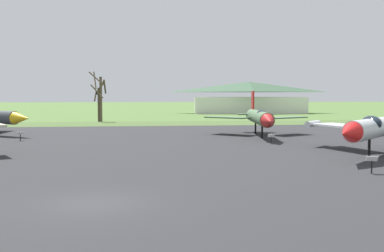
% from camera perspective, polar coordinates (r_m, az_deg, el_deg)
% --- Properties ---
extents(ground_plane, '(600.00, 600.00, 0.00)m').
position_cam_1_polar(ground_plane, '(19.36, -12.08, -9.40)').
color(ground_plane, '#4C6B33').
extents(asphalt_apron, '(74.45, 59.02, 0.05)m').
position_cam_1_polar(asphalt_apron, '(36.79, -9.75, -3.10)').
color(asphalt_apron, '#28282B').
rests_on(asphalt_apron, ground).
extents(grass_verge_strip, '(134.45, 12.00, 0.06)m').
position_cam_1_polar(grass_verge_strip, '(72.16, -8.52, 0.26)').
color(grass_verge_strip, '#455D2E').
rests_on(grass_verge_strip, ground).
extents(info_placard_front_left, '(0.63, 0.34, 0.90)m').
position_cam_1_polar(info_placard_front_left, '(47.51, -20.39, -1.06)').
color(info_placard_front_left, black).
rests_on(info_placard_front_left, ground).
extents(jet_fighter_front_right, '(11.53, 15.17, 4.93)m').
position_cam_1_polar(jet_fighter_front_right, '(49.65, 8.27, 1.09)').
color(jet_fighter_front_right, '#4C6B47').
rests_on(jet_fighter_front_right, ground).
extents(info_placard_front_right, '(0.59, 0.30, 0.94)m').
position_cam_1_polar(info_placard_front_right, '(42.18, 9.71, -1.45)').
color(info_placard_front_right, black).
rests_on(info_placard_front_right, ground).
extents(jet_fighter_rear_center, '(13.24, 13.26, 4.77)m').
position_cam_1_polar(jet_fighter_rear_center, '(36.80, 22.14, -0.08)').
color(jet_fighter_rear_center, silver).
rests_on(jet_fighter_rear_center, ground).
extents(info_placard_rear_center, '(0.69, 0.42, 1.04)m').
position_cam_1_polar(info_placard_rear_center, '(27.66, 21.27, -4.17)').
color(info_placard_rear_center, black).
rests_on(info_placard_rear_center, ground).
extents(bare_tree_left_of_center, '(2.04, 2.07, 7.10)m').
position_cam_1_polar(bare_tree_left_of_center, '(79.21, -11.29, 2.98)').
color(bare_tree_left_of_center, '#42382D').
rests_on(bare_tree_left_of_center, ground).
extents(bare_tree_center, '(2.57, 2.72, 8.40)m').
position_cam_1_polar(bare_tree_center, '(78.62, -11.30, 3.72)').
color(bare_tree_center, brown).
rests_on(bare_tree_center, ground).
extents(visitor_building, '(29.64, 15.41, 7.89)m').
position_cam_1_polar(visitor_building, '(117.43, 6.99, 3.50)').
color(visitor_building, silver).
rests_on(visitor_building, ground).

